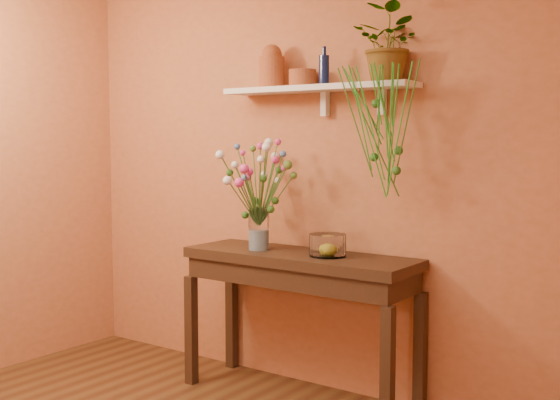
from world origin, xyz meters
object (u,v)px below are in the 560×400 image
at_px(sideboard, 299,274).
at_px(terracotta_jug, 272,67).
at_px(blue_bottle, 324,69).
at_px(glass_bowl, 328,246).
at_px(glass_vase, 259,232).
at_px(spider_plant, 390,44).
at_px(bouquet, 258,174).

height_order(sideboard, terracotta_jug, terracotta_jug).
distance_m(terracotta_jug, blue_bottle, 0.41).
xyz_separation_m(sideboard, glass_bowl, (0.20, -0.00, 0.19)).
bearing_deg(glass_vase, blue_bottle, 22.28).
relative_size(sideboard, spider_plant, 3.45).
bearing_deg(sideboard, spider_plant, 16.73).
bearing_deg(blue_bottle, sideboard, -132.73).
bearing_deg(spider_plant, blue_bottle, -173.66).
height_order(terracotta_jug, bouquet, terracotta_jug).
bearing_deg(sideboard, glass_bowl, -0.64).
xyz_separation_m(sideboard, glass_vase, (-0.28, -0.05, 0.25)).
xyz_separation_m(blue_bottle, glass_bowl, (0.10, -0.11, -1.06)).
distance_m(glass_vase, bouquet, 0.37).
relative_size(sideboard, blue_bottle, 6.51).
bearing_deg(spider_plant, glass_vase, -165.79).
distance_m(bouquet, glass_bowl, 0.64).
relative_size(blue_bottle, glass_vase, 0.85).
bearing_deg(glass_bowl, bouquet, -173.33).
height_order(glass_vase, glass_bowl, glass_vase).
height_order(blue_bottle, glass_bowl, blue_bottle).
xyz_separation_m(terracotta_jug, glass_bowl, (0.51, -0.13, -1.10)).
height_order(sideboard, blue_bottle, blue_bottle).
xyz_separation_m(sideboard, terracotta_jug, (-0.31, 0.13, 1.29)).
bearing_deg(glass_bowl, sideboard, 179.36).
bearing_deg(sideboard, blue_bottle, 47.27).
bearing_deg(blue_bottle, terracotta_jug, 177.43).
bearing_deg(spider_plant, glass_bowl, -153.37).
relative_size(terracotta_jug, glass_vase, 1.02).
xyz_separation_m(blue_bottle, spider_plant, (0.42, 0.05, 0.12)).
distance_m(blue_bottle, glass_bowl, 1.07).
bearing_deg(glass_bowl, spider_plant, 26.63).
bearing_deg(bouquet, terracotta_jug, 99.71).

